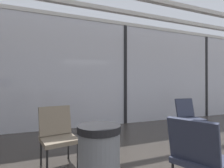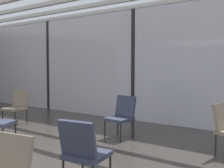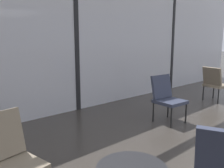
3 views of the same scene
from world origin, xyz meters
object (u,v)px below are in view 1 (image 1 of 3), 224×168
at_px(lounge_chair_0, 188,115).
at_px(lounge_chair_5, 197,153).
at_px(parked_airplane, 74,73).
at_px(lounge_chair_1, 57,132).

distance_m(lounge_chair_0, lounge_chair_5, 2.51).
distance_m(parked_airplane, lounge_chair_0, 7.85).
bearing_deg(lounge_chair_5, parked_airplane, -25.66).
height_order(parked_airplane, lounge_chair_1, parked_airplane).
xyz_separation_m(lounge_chair_0, lounge_chair_5, (-1.73, -1.82, 0.00)).
bearing_deg(lounge_chair_5, lounge_chair_0, -67.19).
bearing_deg(parked_airplane, lounge_chair_0, -79.50).
relative_size(parked_airplane, lounge_chair_5, 16.38).
relative_size(lounge_chair_1, lounge_chair_5, 1.00).
bearing_deg(lounge_chair_1, lounge_chair_0, -2.21).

